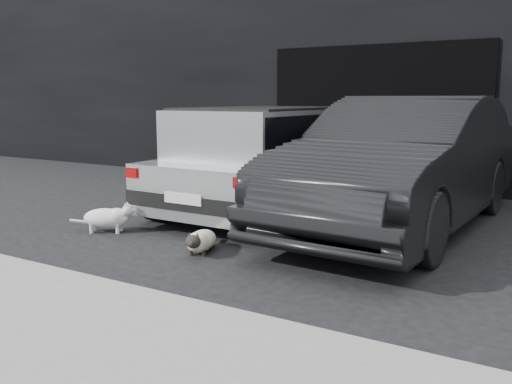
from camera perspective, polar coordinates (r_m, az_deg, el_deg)
The scene contains 8 objects.
ground at distance 7.23m, azimuth -5.75°, elevation -3.40°, with size 80.00×80.00×0.00m, color black.
building_facade at distance 12.12m, azimuth 15.68°, elevation 13.52°, with size 34.00×4.00×5.00m, color black.
garage_opening at distance 10.17m, azimuth 12.40°, elevation 7.65°, with size 4.00×0.10×2.60m, color black.
curb at distance 4.69m, azimuth -14.84°, elevation -10.30°, with size 18.00×0.25×0.12m, color gray.
silver_hatchback at distance 7.97m, azimuth 1.13°, elevation 3.95°, with size 2.11×4.16×1.52m.
second_car at distance 7.11m, azimuth 15.25°, elevation 2.95°, with size 1.78×5.10×1.68m, color black.
cat_siamese at distance 5.89m, azimuth -5.89°, elevation -5.15°, with size 0.45×0.79×0.29m.
cat_white at distance 6.98m, azimuth -15.23°, elevation -2.58°, with size 0.75×0.51×0.39m.
Camera 1 is at (4.18, -5.66, 1.65)m, focal length 38.00 mm.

